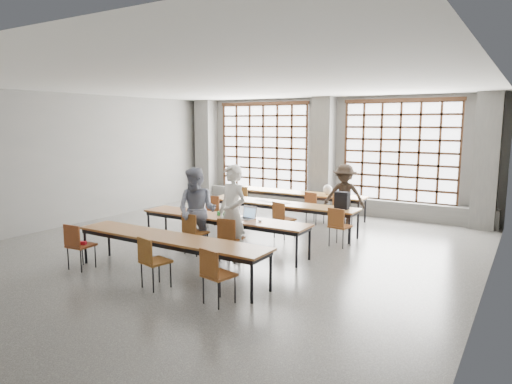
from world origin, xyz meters
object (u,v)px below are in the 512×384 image
desk_row_a (298,194)px  chair_front_right (229,235)px  chair_back_left (245,198)px  red_pouch (81,243)px  chair_near_left (77,242)px  laptop_back (343,193)px  desk_row_c (223,220)px  mouse (260,221)px  plastic_bag (328,189)px  chair_near_mid (151,257)px  green_box (223,214)px  desk_row_d (169,240)px  chair_back_mid (313,205)px  student_back (344,196)px  phone (227,218)px  chair_front_left (193,229)px  chair_back_right (342,207)px  chair_near_right (215,271)px  student_male (233,213)px  chair_mid_right (338,223)px  student_female (197,211)px  chair_mid_centre (282,216)px  laptop_front (247,216)px  backpack (342,200)px  chair_mid_left (215,208)px

desk_row_a → chair_front_right: (0.77, -4.58, -0.13)m
chair_back_left → red_pouch: (0.07, -5.79, -0.04)m
chair_near_left → laptop_back: size_ratio=1.93×
desk_row_c → mouse: size_ratio=40.82×
desk_row_c → chair_front_right: chair_front_right is taller
plastic_bag → chair_near_mid: bearing=-93.2°
green_box → plastic_bag: (0.79, 3.92, 0.10)m
plastic_bag → desk_row_d: bearing=-95.3°
chair_back_mid → mouse: bearing=-84.4°
student_back → phone: (-1.26, -3.55, -0.09)m
green_box → phone: (0.23, -0.18, -0.04)m
chair_front_left → chair_back_right: bearing=66.4°
chair_near_right → green_box: (-1.73, 2.62, 0.24)m
chair_near_left → green_box: (1.45, 2.62, 0.24)m
desk_row_a → student_male: bearing=-80.3°
chair_back_left → student_male: (2.17, -3.83, 0.42)m
chair_mid_right → laptop_back: laptop_back is taller
chair_near_right → chair_back_mid: bearing=100.2°
desk_row_d → laptop_back: size_ratio=8.75×
chair_near_right → phone: 2.87m
student_female → phone: (0.48, 0.40, -0.17)m
chair_mid_centre → laptop_front: 1.43m
desk_row_a → backpack: size_ratio=10.00×
chair_back_left → chair_near_mid: 6.18m
chair_mid_right → student_male: bearing=-125.8°
chair_back_left → chair_front_left: size_ratio=1.00×
mouse → red_pouch: 3.47m
chair_back_left → chair_front_right: same height
desk_row_a → student_back: 1.68m
red_pouch → chair_mid_left: bearing=87.5°
chair_back_left → chair_near_mid: same height
chair_mid_right → laptop_front: size_ratio=2.18×
chair_back_left → phone: chair_back_left is taller
chair_near_mid → student_back: student_back is taller
backpack → red_pouch: backpack is taller
desk_row_d → student_female: 1.52m
laptop_back → mouse: 4.08m
chair_near_right → chair_mid_centre: bearing=104.4°
chair_front_right → phone: 0.71m
backpack → chair_near_mid: bearing=-108.5°
desk_row_a → chair_near_mid: 6.52m
chair_near_left → laptop_back: (2.66, 6.60, 0.25)m
desk_row_a → red_pouch: bearing=-101.8°
chair_mid_centre → desk_row_d: bearing=-97.3°
chair_front_right → plastic_bag: (0.13, 4.63, 0.34)m
backpack → plastic_bag: (-1.12, 1.82, -0.06)m
chair_back_mid → chair_mid_right: same height
chair_mid_right → student_male: student_male is taller
chair_front_left → desk_row_a: bearing=88.2°
desk_row_c → chair_mid_right: (2.05, 1.51, -0.13)m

